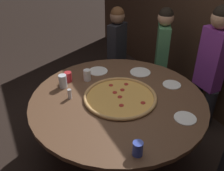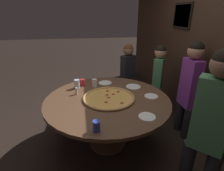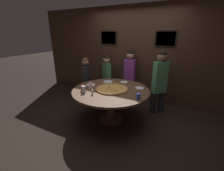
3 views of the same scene
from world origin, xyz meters
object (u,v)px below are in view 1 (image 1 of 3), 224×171
at_px(dining_table, 118,108).
at_px(white_plate_left_side, 185,118).
at_px(condiment_shaker, 70,94).
at_px(white_plate_right_side, 98,71).
at_px(diner_centre_back, 212,62).
at_px(giant_pizza, 120,97).
at_px(white_plate_beside_cup, 172,85).
at_px(drink_cup_by_shaker, 68,77).
at_px(drink_cup_near_left, 63,81).
at_px(white_plate_near_front, 140,72).
at_px(diner_side_left, 117,48).
at_px(drink_cup_far_right, 87,75).
at_px(drink_cup_near_right, 138,149).
at_px(diner_far_right, 162,51).

height_order(dining_table, white_plate_left_side, white_plate_left_side).
height_order(dining_table, condiment_shaker, condiment_shaker).
distance_m(white_plate_right_side, diner_centre_back, 1.27).
bearing_deg(dining_table, giant_pizza, 53.63).
bearing_deg(condiment_shaker, white_plate_right_side, 128.34).
bearing_deg(diner_centre_back, white_plate_beside_cup, 99.09).
height_order(drink_cup_by_shaker, white_plate_right_side, drink_cup_by_shaker).
xyz_separation_m(white_plate_right_side, condiment_shaker, (0.36, -0.45, 0.05)).
xyz_separation_m(drink_cup_near_left, white_plate_near_front, (0.10, 0.85, -0.06)).
xyz_separation_m(diner_centre_back, diner_side_left, (-1.03, -0.65, -0.10)).
bearing_deg(dining_table, drink_cup_far_right, -163.03).
xyz_separation_m(drink_cup_far_right, condiment_shaker, (0.23, -0.27, -0.01)).
bearing_deg(drink_cup_near_right, diner_side_left, 156.30).
relative_size(drink_cup_near_right, white_plate_left_side, 0.60).
relative_size(drink_cup_near_left, diner_far_right, 0.10).
bearing_deg(drink_cup_by_shaker, drink_cup_near_right, 5.37).
bearing_deg(drink_cup_near_right, white_plate_left_side, 104.93).
xyz_separation_m(condiment_shaker, diner_centre_back, (0.17, 1.61, 0.04)).
height_order(drink_cup_far_right, white_plate_right_side, drink_cup_far_right).
bearing_deg(condiment_shaker, drink_cup_near_left, 178.25).
bearing_deg(drink_cup_near_left, condiment_shaker, -1.75).
height_order(white_plate_beside_cup, diner_centre_back, diner_centre_back).
bearing_deg(condiment_shaker, diner_far_right, 108.30).
distance_m(white_plate_near_front, condiment_shaker, 0.86).
distance_m(drink_cup_near_right, white_plate_beside_cup, 1.02).
xyz_separation_m(drink_cup_near_right, white_plate_left_side, (-0.15, 0.56, -0.05)).
relative_size(drink_cup_near_right, diner_side_left, 0.09).
relative_size(drink_cup_near_left, white_plate_right_side, 0.63).
height_order(drink_cup_far_right, diner_side_left, diner_side_left).
distance_m(white_plate_right_side, condiment_shaker, 0.58).
distance_m(dining_table, white_plate_near_front, 0.57).
distance_m(white_plate_beside_cup, diner_centre_back, 0.62).
bearing_deg(drink_cup_near_left, white_plate_right_side, 107.21).
distance_m(drink_cup_far_right, diner_far_right, 1.16).
bearing_deg(drink_cup_by_shaker, diner_far_right, 97.09).
bearing_deg(white_plate_near_front, diner_centre_back, 69.22).
bearing_deg(condiment_shaker, white_plate_left_side, 46.55).
bearing_deg(condiment_shaker, diner_side_left, 132.07).
bearing_deg(drink_cup_far_right, condiment_shaker, -49.29).
height_order(giant_pizza, drink_cup_near_right, drink_cup_near_right).
relative_size(giant_pizza, diner_centre_back, 0.47).
height_order(giant_pizza, diner_side_left, diner_side_left).
height_order(white_plate_left_side, white_plate_near_front, same).
xyz_separation_m(drink_cup_near_left, condiment_shaker, (0.22, -0.01, -0.02)).
bearing_deg(diner_centre_back, diner_far_right, 19.12).
bearing_deg(drink_cup_near_left, diner_centre_back, 76.48).
relative_size(dining_table, white_plate_beside_cup, 8.98).
height_order(diner_far_right, diner_side_left, diner_far_right).
relative_size(diner_far_right, diner_centre_back, 0.90).
relative_size(white_plate_right_side, white_plate_near_front, 0.94).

